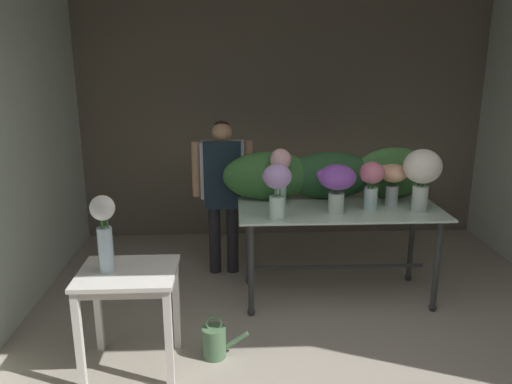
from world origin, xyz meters
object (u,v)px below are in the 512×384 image
Objects in this scene: vase_rosy_carnations at (372,181)px; vase_blush_tulips at (281,171)px; florist at (223,182)px; vase_violet_ranunculus at (337,182)px; vase_ivory_roses at (422,172)px; vase_peach_hydrangea at (393,178)px; vase_lilac_lilies at (277,186)px; vase_white_roses_tall at (104,230)px; watering_can at (215,341)px; display_table_glass at (339,223)px; side_table_white at (128,286)px.

vase_blush_tulips reaches higher than vase_rosy_carnations.
florist reaches higher than vase_blush_tulips.
vase_ivory_roses is at bearing 1.23° from vase_violet_ranunculus.
vase_peach_hydrangea is at bearing -19.70° from florist.
vase_lilac_lilies is at bearing -63.19° from florist.
vase_blush_tulips is 1.36× the size of vase_peach_hydrangea.
florist is 2.92× the size of vase_white_roses_tall.
vase_lilac_lilies is at bearing 50.61° from watering_can.
florist is at bearing 160.30° from vase_peach_hydrangea.
vase_rosy_carnations is 2.30m from vase_white_roses_tall.
vase_peach_hydrangea is at bearing 28.64° from vase_rosy_carnations.
vase_lilac_lilies reaches higher than watering_can.
watering_can is at bearing -140.04° from display_table_glass.
vase_violet_ranunculus is (1.63, 0.88, 0.51)m from side_table_white.
vase_peach_hydrangea is at bearing 20.21° from vase_violet_ranunculus.
florist reaches higher than vase_white_roses_tall.
display_table_glass is 0.71m from vase_blush_tulips.
vase_ivory_roses is at bearing 24.05° from watering_can.
side_table_white is at bearing -151.54° from vase_violet_ranunculus.
watering_can is at bearing -91.85° from florist.
vase_lilac_lilies is 1.28m from vase_ivory_roses.
vase_ivory_roses reaches higher than vase_blush_tulips.
side_table_white is 1.76× the size of vase_rosy_carnations.
side_table_white is at bearing -148.71° from display_table_glass.
vase_ivory_roses is (1.73, -0.74, 0.25)m from florist.
vase_peach_hydrangea is (1.01, -0.06, -0.06)m from vase_blush_tulips.
florist is (-1.06, 0.61, 0.25)m from display_table_glass.
vase_violet_ranunculus is at bearing 28.46° from side_table_white.
vase_violet_ranunculus is 1.12× the size of vase_peach_hydrangea.
vase_ivory_roses reaches higher than side_table_white.
side_table_white is 2.48m from vase_peach_hydrangea.
vase_peach_hydrangea is (0.23, 0.13, -0.01)m from vase_rosy_carnations.
vase_violet_ranunculus is 0.82× the size of vase_blush_tulips.
florist is 1.04m from vase_lilac_lilies.
watering_can is (-0.05, -1.54, -0.85)m from florist.
vase_ivory_roses reaches higher than vase_rosy_carnations.
display_table_glass is at bearing 27.08° from vase_lilac_lilies.
vase_rosy_carnations is 0.33m from vase_violet_ranunculus.
florist is 1.81m from vase_white_roses_tall.
vase_violet_ranunculus is at bearing 36.87° from watering_can.
vase_rosy_carnations reaches higher than vase_peach_hydrangea.
florist is 1.26m from vase_violet_ranunculus.
vase_white_roses_tall is (-0.13, -0.00, 0.41)m from side_table_white.
florist is 2.88× the size of vase_ivory_roses.
vase_white_roses_tall is at bearing -138.64° from vase_blush_tulips.
display_table_glass is 4.76× the size of vase_peach_hydrangea.
vase_white_roses_tall is (-2.50, -0.90, -0.17)m from vase_ivory_roses.
vase_white_roses_tall is (-1.83, -1.03, 0.33)m from display_table_glass.
florist reaches higher than vase_rosy_carnations.
vase_lilac_lilies is 1.10× the size of vase_violet_ranunculus.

